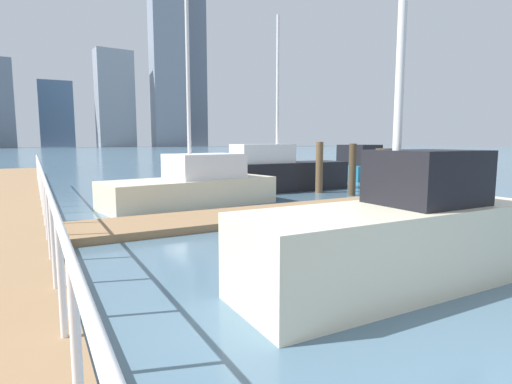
{
  "coord_description": "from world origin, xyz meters",
  "views": [
    {
      "loc": [
        -3.3,
        0.16,
        2.09
      ],
      "look_at": [
        1.04,
        8.04,
        0.97
      ],
      "focal_mm": 28.43,
      "sensor_mm": 36.0,
      "label": 1
    }
  ],
  "objects_px": {
    "moored_boat_1": "(365,166)",
    "moored_boat_2": "(398,233)",
    "moored_boat_0": "(275,173)",
    "moored_boat_5": "(194,185)"
  },
  "relations": [
    {
      "from": "moored_boat_1",
      "to": "moored_boat_5",
      "type": "xyz_separation_m",
      "value": [
        -11.91,
        -4.56,
        -0.03
      ]
    },
    {
      "from": "moored_boat_1",
      "to": "moored_boat_2",
      "type": "relative_size",
      "value": 0.53
    },
    {
      "from": "moored_boat_1",
      "to": "moored_boat_2",
      "type": "distance_m",
      "value": 17.7
    },
    {
      "from": "moored_boat_2",
      "to": "moored_boat_0",
      "type": "bearing_deg",
      "value": 67.44
    },
    {
      "from": "moored_boat_2",
      "to": "moored_boat_5",
      "type": "height_order",
      "value": "moored_boat_2"
    },
    {
      "from": "moored_boat_2",
      "to": "moored_boat_1",
      "type": "bearing_deg",
      "value": 47.66
    },
    {
      "from": "moored_boat_1",
      "to": "moored_boat_0",
      "type": "bearing_deg",
      "value": -161.68
    },
    {
      "from": "moored_boat_5",
      "to": "moored_boat_0",
      "type": "bearing_deg",
      "value": 25.26
    },
    {
      "from": "moored_boat_0",
      "to": "moored_boat_1",
      "type": "xyz_separation_m",
      "value": [
        7.52,
        2.49,
        -0.09
      ]
    },
    {
      "from": "moored_boat_5",
      "to": "moored_boat_2",
      "type": "bearing_deg",
      "value": -90.1
    }
  ]
}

